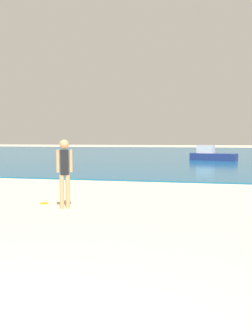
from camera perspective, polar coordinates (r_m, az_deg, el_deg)
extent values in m
cube|color=#14567F|center=(44.23, 10.25, 2.41)|extent=(160.00, 60.00, 0.06)
cylinder|color=tan|center=(9.04, -9.43, -3.82)|extent=(0.11, 0.11, 0.86)
cylinder|color=tan|center=(9.03, -10.40, -3.84)|extent=(0.11, 0.11, 0.86)
cube|color=black|center=(8.95, -9.98, 0.92)|extent=(0.23, 0.20, 0.64)
sphere|color=tan|center=(8.93, -10.03, 3.84)|extent=(0.23, 0.23, 0.23)
cylinder|color=tan|center=(8.96, -8.98, 1.17)|extent=(0.09, 0.09, 0.57)
cylinder|color=tan|center=(8.94, -11.00, 1.13)|extent=(0.09, 0.09, 0.57)
cylinder|color=orange|center=(9.87, -13.18, -5.60)|extent=(0.24, 0.24, 0.03)
cube|color=navy|center=(28.67, 14.04, 1.76)|extent=(3.75, 2.21, 0.57)
cube|color=silver|center=(28.83, 12.84, 3.00)|extent=(1.47, 1.16, 0.64)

